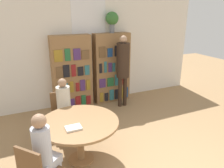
# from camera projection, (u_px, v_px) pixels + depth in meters

# --- Properties ---
(wall_back) EXTENTS (6.40, 0.07, 3.00)m
(wall_back) POSITION_uv_depth(u_px,v_px,m) (89.00, 47.00, 5.75)
(wall_back) COLOR silver
(wall_back) RESTS_ON ground_plane
(bookshelf_left) EXTENTS (0.99, 0.34, 1.88)m
(bookshelf_left) POSITION_uv_depth(u_px,v_px,m) (72.00, 72.00, 5.55)
(bookshelf_left) COLOR olive
(bookshelf_left) RESTS_ON ground_plane
(bookshelf_right) EXTENTS (0.99, 0.34, 1.88)m
(bookshelf_right) POSITION_uv_depth(u_px,v_px,m) (112.00, 68.00, 5.98)
(bookshelf_right) COLOR olive
(bookshelf_right) RESTS_ON ground_plane
(flower_vase) EXTENTS (0.33, 0.33, 0.53)m
(flower_vase) POSITION_uv_depth(u_px,v_px,m) (112.00, 19.00, 5.58)
(flower_vase) COLOR slate
(flower_vase) RESTS_ON bookshelf_right
(reading_table) EXTENTS (1.29, 1.29, 0.75)m
(reading_table) POSITION_uv_depth(u_px,v_px,m) (79.00, 127.00, 3.56)
(reading_table) COLOR olive
(reading_table) RESTS_ON ground_plane
(chair_left_side) EXTENTS (0.43, 0.43, 0.90)m
(chair_left_side) POSITION_uv_depth(u_px,v_px,m) (63.00, 111.00, 4.41)
(chair_left_side) COLOR brown
(chair_left_side) RESTS_ON ground_plane
(seated_reader_left) EXTENTS (0.28, 0.38, 1.23)m
(seated_reader_left) POSITION_uv_depth(u_px,v_px,m) (65.00, 106.00, 4.20)
(seated_reader_left) COLOR beige
(seated_reader_left) RESTS_ON ground_plane
(seated_reader_right) EXTENTS (0.40, 0.39, 1.26)m
(seated_reader_right) POSITION_uv_depth(u_px,v_px,m) (45.00, 151.00, 2.85)
(seated_reader_right) COLOR #B2B7C6
(seated_reader_right) RESTS_ON ground_plane
(librarian_standing) EXTENTS (0.33, 0.60, 1.86)m
(librarian_standing) POSITION_uv_depth(u_px,v_px,m) (123.00, 64.00, 5.51)
(librarian_standing) COLOR #332319
(librarian_standing) RESTS_ON ground_plane
(open_book_on_table) EXTENTS (0.24, 0.18, 0.03)m
(open_book_on_table) POSITION_uv_depth(u_px,v_px,m) (73.00, 128.00, 3.29)
(open_book_on_table) COLOR silver
(open_book_on_table) RESTS_ON reading_table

